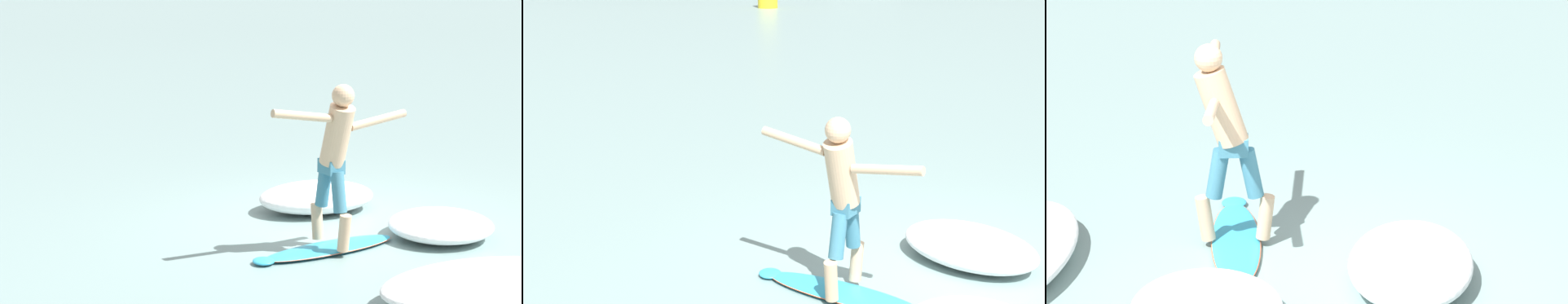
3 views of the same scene
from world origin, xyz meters
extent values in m
plane|color=gray|center=(0.00, 0.00, 0.00)|extent=(200.00, 200.00, 0.00)
ellipsoid|color=#30A1C9|center=(-1.14, -0.13, 0.04)|extent=(1.65, 1.38, 0.08)
ellipsoid|color=#30A1C9|center=(-1.85, 0.39, 0.04)|extent=(0.34, 0.34, 0.06)
ellipsoid|color=#DB5B2D|center=(-1.14, -0.13, 0.04)|extent=(1.67, 1.40, 0.03)
cone|color=black|center=(-0.57, -0.55, -0.06)|extent=(0.07, 0.07, 0.14)
cone|color=black|center=(-0.59, -0.38, -0.06)|extent=(0.07, 0.07, 0.14)
cone|color=black|center=(-0.74, -0.58, -0.06)|extent=(0.07, 0.07, 0.14)
cylinder|color=tan|center=(-1.30, -0.35, 0.28)|extent=(0.21, 0.22, 0.43)
cylinder|color=teal|center=(-1.23, -0.25, 0.72)|extent=(0.26, 0.27, 0.47)
cylinder|color=tan|center=(-0.97, 0.08, 0.28)|extent=(0.21, 0.22, 0.43)
cylinder|color=teal|center=(-1.04, -0.02, 0.72)|extent=(0.26, 0.27, 0.47)
cube|color=teal|center=(-1.14, -0.13, 0.98)|extent=(0.32, 0.33, 0.16)
cylinder|color=tan|center=(-1.20, -0.21, 1.35)|extent=(0.51, 0.54, 0.73)
sphere|color=tan|center=(-1.26, -0.29, 1.79)|extent=(0.24, 0.24, 0.24)
cylinder|color=tan|center=(-0.85, -0.57, 1.48)|extent=(0.62, 0.54, 0.21)
cylinder|color=tan|center=(-1.63, 0.04, 1.61)|extent=(0.62, 0.52, 0.20)
ellipsoid|color=white|center=(0.42, 0.55, 0.19)|extent=(1.84, 1.88, 0.38)
camera|label=1|loc=(-10.14, -2.94, 3.07)|focal=60.00mm
camera|label=2|loc=(-2.40, -6.72, 3.49)|focal=50.00mm
camera|label=3|loc=(6.96, -6.24, 4.97)|focal=85.00mm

